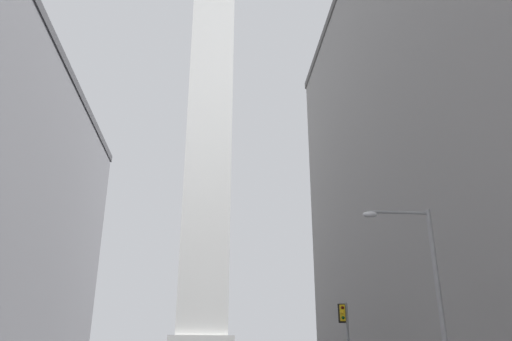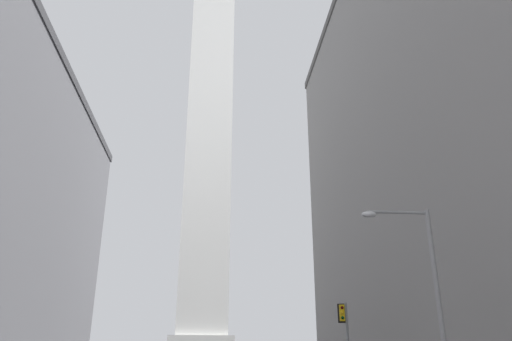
% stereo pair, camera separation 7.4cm
% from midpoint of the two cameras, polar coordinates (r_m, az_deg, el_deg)
% --- Properties ---
extents(obelisk, '(9.34, 9.34, 77.87)m').
position_cam_midpoint_polar(obelisk, '(85.66, -5.40, 3.21)').
color(obelisk, silver).
rests_on(obelisk, ground_plane).
extents(traffic_light_mid_right, '(0.76, 0.53, 5.97)m').
position_cam_midpoint_polar(traffic_light_mid_right, '(36.78, 10.18, -17.81)').
color(traffic_light_mid_right, slate).
rests_on(traffic_light_mid_right, ground_plane).
extents(street_lamp, '(3.00, 0.36, 8.06)m').
position_cam_midpoint_polar(street_lamp, '(22.00, 18.77, -11.99)').
color(street_lamp, gray).
rests_on(street_lamp, ground_plane).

